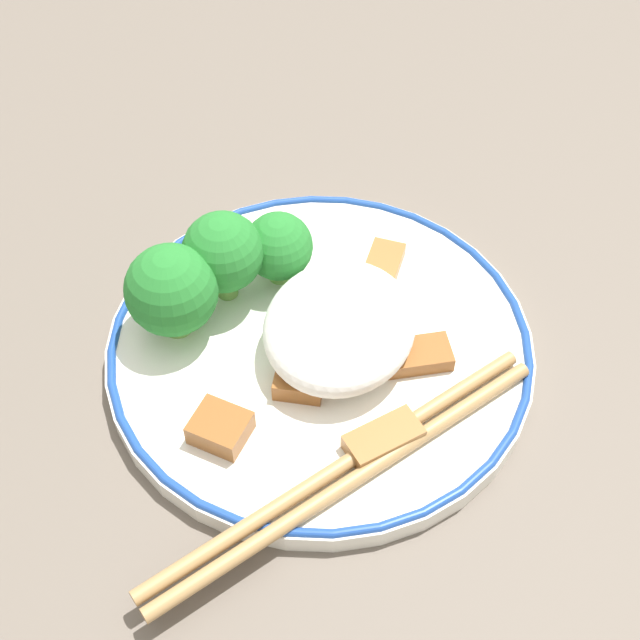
# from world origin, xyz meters

# --- Properties ---
(ground_plane) EXTENTS (3.00, 3.00, 0.00)m
(ground_plane) POSITION_xyz_m (0.00, 0.00, 0.00)
(ground_plane) COLOR #665B51
(plate) EXTENTS (0.24, 0.24, 0.02)m
(plate) POSITION_xyz_m (0.00, 0.00, 0.01)
(plate) COLOR white
(plate) RESTS_ON ground_plane
(rice_mound) EXTENTS (0.09, 0.08, 0.04)m
(rice_mound) POSITION_xyz_m (-0.00, -0.01, 0.03)
(rice_mound) COLOR white
(rice_mound) RESTS_ON plate
(broccoli_back_left) EXTENTS (0.04, 0.04, 0.05)m
(broccoli_back_left) POSITION_xyz_m (0.04, 0.04, 0.04)
(broccoli_back_left) COLOR #72AD4C
(broccoli_back_left) RESTS_ON plate
(broccoli_back_center) EXTENTS (0.05, 0.05, 0.06)m
(broccoli_back_center) POSITION_xyz_m (0.02, 0.06, 0.05)
(broccoli_back_center) COLOR #72AD4C
(broccoli_back_center) RESTS_ON plate
(broccoli_back_right) EXTENTS (0.05, 0.05, 0.06)m
(broccoli_back_right) POSITION_xyz_m (-0.02, 0.08, 0.04)
(broccoli_back_right) COLOR #72AD4C
(broccoli_back_right) RESTS_ON plate
(meat_near_front) EXTENTS (0.04, 0.04, 0.01)m
(meat_near_front) POSITION_xyz_m (-0.05, -0.05, 0.02)
(meat_near_front) COLOR #9E6633
(meat_near_front) RESTS_ON plate
(meat_near_left) EXTENTS (0.04, 0.04, 0.01)m
(meat_near_left) POSITION_xyz_m (0.01, -0.05, 0.02)
(meat_near_left) COLOR brown
(meat_near_left) RESTS_ON plate
(meat_near_right) EXTENTS (0.03, 0.03, 0.01)m
(meat_near_right) POSITION_xyz_m (-0.07, 0.03, 0.02)
(meat_near_right) COLOR brown
(meat_near_right) RESTS_ON plate
(meat_near_back) EXTENTS (0.02, 0.03, 0.01)m
(meat_near_back) POSITION_xyz_m (-0.03, 0.00, 0.02)
(meat_near_back) COLOR brown
(meat_near_back) RESTS_ON plate
(meat_on_rice_edge) EXTENTS (0.03, 0.02, 0.01)m
(meat_on_rice_edge) POSITION_xyz_m (0.07, -0.02, 0.02)
(meat_on_rice_edge) COLOR #9E6633
(meat_on_rice_edge) RESTS_ON plate
(chopsticks) EXTENTS (0.20, 0.15, 0.01)m
(chopsticks) POSITION_xyz_m (-0.08, -0.04, 0.02)
(chopsticks) COLOR #AD8451
(chopsticks) RESTS_ON plate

